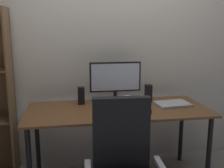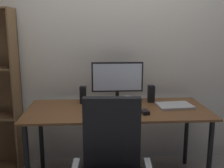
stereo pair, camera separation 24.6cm
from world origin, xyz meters
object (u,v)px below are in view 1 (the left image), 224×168
(desk, at_px, (118,117))
(speaker_left, at_px, (81,96))
(coffee_mug, at_px, (128,101))
(monitor, at_px, (115,80))
(mouse, at_px, (146,111))
(laptop, at_px, (172,104))
(speaker_right, at_px, (148,93))
(keyboard, at_px, (124,113))

(desk, bearing_deg, speaker_left, 147.28)
(desk, relative_size, coffee_mug, 16.32)
(desk, bearing_deg, monitor, 85.91)
(mouse, bearing_deg, coffee_mug, 108.12)
(laptop, bearing_deg, monitor, 155.23)
(desk, distance_m, speaker_right, 0.44)
(keyboard, xyz_separation_m, coffee_mug, (0.08, 0.21, 0.04))
(monitor, relative_size, coffee_mug, 4.96)
(monitor, bearing_deg, keyboard, -88.62)
(coffee_mug, relative_size, laptop, 0.32)
(desk, distance_m, monitor, 0.38)
(laptop, xyz_separation_m, speaker_right, (-0.19, 0.18, 0.07))
(speaker_left, bearing_deg, mouse, -34.16)
(keyboard, distance_m, speaker_left, 0.52)
(mouse, height_order, speaker_left, speaker_left)
(monitor, bearing_deg, speaker_right, -1.34)
(desk, bearing_deg, speaker_right, 30.39)
(keyboard, distance_m, coffee_mug, 0.23)
(keyboard, relative_size, mouse, 3.02)
(monitor, xyz_separation_m, keyboard, (0.01, -0.38, -0.22))
(monitor, distance_m, laptop, 0.61)
(keyboard, height_order, speaker_right, speaker_right)
(desk, distance_m, mouse, 0.29)
(desk, xyz_separation_m, speaker_right, (0.36, 0.21, 0.16))
(monitor, bearing_deg, speaker_left, -178.66)
(laptop, height_order, speaker_left, speaker_left)
(speaker_left, bearing_deg, speaker_right, 0.00)
(coffee_mug, height_order, speaker_left, speaker_left)
(monitor, distance_m, coffee_mug, 0.27)
(monitor, bearing_deg, coffee_mug, -63.13)
(keyboard, bearing_deg, mouse, -0.62)
(desk, bearing_deg, laptop, 2.99)
(monitor, bearing_deg, mouse, -61.20)
(monitor, bearing_deg, desk, -94.09)
(monitor, relative_size, keyboard, 1.75)
(keyboard, bearing_deg, speaker_right, 47.70)
(monitor, relative_size, mouse, 5.29)
(desk, bearing_deg, coffee_mug, 23.01)
(monitor, relative_size, speaker_left, 2.99)
(laptop, bearing_deg, desk, 177.75)
(speaker_right, bearing_deg, keyboard, -131.57)
(desk, height_order, coffee_mug, coffee_mug)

